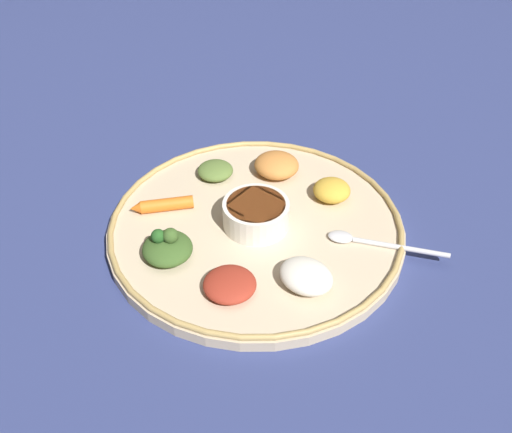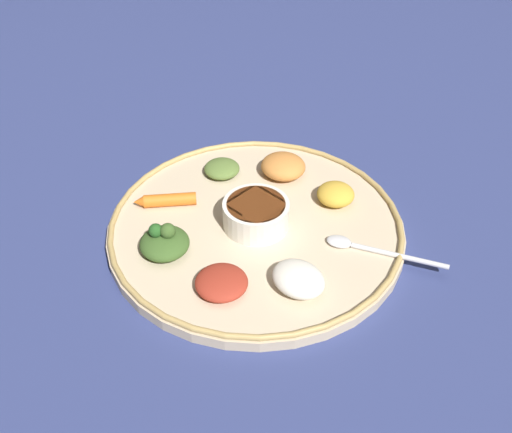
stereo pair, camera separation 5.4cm
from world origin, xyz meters
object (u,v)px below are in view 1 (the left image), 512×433
at_px(greens_pile, 168,249).
at_px(carrot_near_spoon, 163,205).
at_px(spoon, 368,242).
at_px(center_bowl, 256,213).

xyz_separation_m(greens_pile, carrot_near_spoon, (-0.03, -0.10, -0.01)).
height_order(greens_pile, carrot_near_spoon, greens_pile).
bearing_deg(spoon, carrot_near_spoon, -42.65).
distance_m(center_bowl, carrot_near_spoon, 0.14).
distance_m(center_bowl, greens_pile, 0.13).
height_order(spoon, carrot_near_spoon, carrot_near_spoon).
bearing_deg(greens_pile, center_bowl, -178.42).
distance_m(spoon, carrot_near_spoon, 0.29).
bearing_deg(carrot_near_spoon, center_bowl, 137.95).
bearing_deg(spoon, center_bowl, -43.18).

